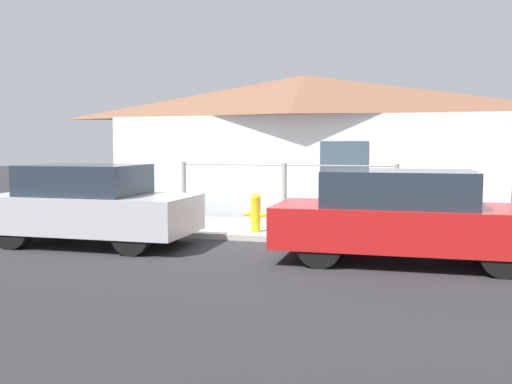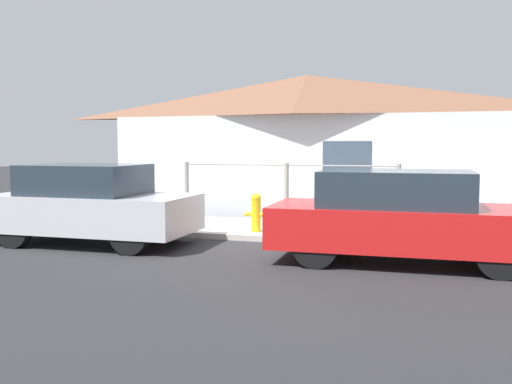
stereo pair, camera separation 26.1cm
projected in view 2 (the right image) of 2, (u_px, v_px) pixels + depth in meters
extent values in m
plane|color=#262628|center=(256.00, 242.00, 10.55)|extent=(60.00, 60.00, 0.00)
cube|color=#B2AFA8|center=(274.00, 230.00, 11.65)|extent=(24.00, 2.33, 0.11)
cube|color=silver|center=(297.00, 168.00, 13.41)|extent=(9.49, 0.12, 2.50)
cube|color=#384756|center=(347.00, 163.00, 12.97)|extent=(1.10, 0.04, 1.00)
pyramid|color=brown|center=(307.00, 96.00, 14.24)|extent=(9.89, 2.20, 1.02)
cylinder|color=gray|center=(187.00, 189.00, 13.28)|extent=(0.10, 0.10, 1.28)
cylinder|color=gray|center=(286.00, 192.00, 12.55)|extent=(0.10, 0.10, 1.28)
cylinder|color=gray|center=(398.00, 195.00, 11.82)|extent=(0.10, 0.10, 1.28)
cylinder|color=gray|center=(286.00, 165.00, 12.50)|extent=(4.80, 0.03, 0.03)
cube|color=#B7B7BC|center=(93.00, 212.00, 10.27)|extent=(3.68, 1.77, 0.65)
cube|color=#232D38|center=(85.00, 179.00, 10.26)|extent=(2.04, 1.53, 0.54)
cylinder|color=black|center=(168.00, 223.00, 10.67)|extent=(0.67, 0.21, 0.66)
cylinder|color=black|center=(130.00, 235.00, 9.28)|extent=(0.67, 0.21, 0.66)
cylinder|color=black|center=(64.00, 219.00, 11.30)|extent=(0.67, 0.21, 0.66)
cylinder|color=black|center=(14.00, 229.00, 9.92)|extent=(0.67, 0.21, 0.66)
cube|color=red|center=(406.00, 227.00, 8.62)|extent=(4.10, 1.80, 0.62)
cube|color=#232D38|center=(396.00, 188.00, 8.61)|extent=(2.27, 1.55, 0.54)
cylinder|color=black|center=(489.00, 238.00, 8.98)|extent=(0.67, 0.22, 0.66)
cylinder|color=black|center=(501.00, 255.00, 7.60)|extent=(0.67, 0.22, 0.66)
cylinder|color=black|center=(330.00, 231.00, 9.67)|extent=(0.67, 0.22, 0.66)
cylinder|color=black|center=(315.00, 246.00, 8.29)|extent=(0.67, 0.22, 0.66)
cylinder|color=yellow|center=(256.00, 216.00, 11.01)|extent=(0.19, 0.19, 0.61)
sphere|color=yellow|center=(256.00, 198.00, 10.98)|extent=(0.20, 0.20, 0.20)
cylinder|color=yellow|center=(249.00, 214.00, 11.05)|extent=(0.17, 0.09, 0.09)
cylinder|color=yellow|center=(263.00, 215.00, 10.97)|extent=(0.17, 0.09, 0.09)
cylinder|color=slate|center=(293.00, 221.00, 11.93)|extent=(0.29, 0.29, 0.17)
sphere|color=#387F38|center=(293.00, 210.00, 11.91)|extent=(0.37, 0.37, 0.37)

